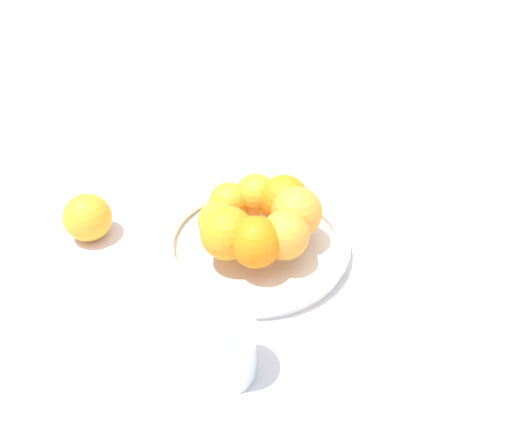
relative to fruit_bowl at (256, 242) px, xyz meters
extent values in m
plane|color=silver|center=(0.00, 0.00, -0.02)|extent=(4.00, 4.00, 0.00)
cylinder|color=silver|center=(0.00, 0.00, -0.01)|extent=(0.30, 0.30, 0.01)
torus|color=silver|center=(0.00, 0.00, 0.01)|extent=(0.31, 0.31, 0.02)
sphere|color=orange|center=(0.05, 0.04, 0.06)|extent=(0.08, 0.08, 0.08)
sphere|color=orange|center=(0.01, 0.06, 0.06)|extent=(0.08, 0.08, 0.08)
sphere|color=orange|center=(-0.04, 0.05, 0.05)|extent=(0.08, 0.08, 0.08)
sphere|color=orange|center=(-0.06, 0.00, 0.06)|extent=(0.08, 0.08, 0.08)
sphere|color=orange|center=(-0.05, -0.04, 0.06)|extent=(0.08, 0.08, 0.08)
sphere|color=orange|center=(-0.01, -0.06, 0.05)|extent=(0.07, 0.07, 0.07)
sphere|color=orange|center=(0.04, -0.05, 0.05)|extent=(0.07, 0.07, 0.07)
sphere|color=orange|center=(0.06, 0.00, 0.05)|extent=(0.06, 0.06, 0.06)
sphere|color=orange|center=(0.28, -0.06, 0.02)|extent=(0.08, 0.08, 0.08)
cylinder|color=silver|center=(0.06, 0.23, 0.04)|extent=(0.07, 0.07, 0.11)
cube|color=silver|center=(-0.07, -0.28, -0.01)|extent=(0.15, 0.15, 0.01)
camera|label=1|loc=(0.06, 0.61, 0.54)|focal=35.00mm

